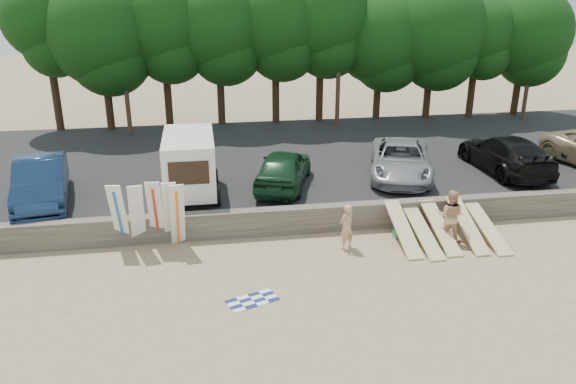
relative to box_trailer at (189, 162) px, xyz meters
name	(u,v)px	position (x,y,z in m)	size (l,w,h in m)	color
ground	(391,264)	(6.57, -5.67, -2.09)	(120.00, 120.00, 0.00)	tan
seawall	(366,215)	(6.57, -2.67, -1.59)	(44.00, 0.50, 1.00)	#6B6356
parking_lot	(324,160)	(6.57, 4.83, -1.74)	(44.00, 14.50, 0.70)	#282828
treeline	(301,26)	(6.61, 11.76, 4.23)	(33.28, 6.51, 9.02)	#382616
utility_poles	(339,44)	(8.57, 10.33, 3.33)	(25.80, 0.26, 9.00)	#473321
box_trailer	(189,162)	(0.00, 0.00, 0.00)	(2.25, 3.94, 2.49)	silver
car_0	(41,182)	(-5.72, 0.11, -0.53)	(1.83, 5.26, 1.73)	#132542
car_1	(283,168)	(3.84, 0.43, -0.59)	(1.91, 4.75, 1.62)	#13361D
car_2	(401,160)	(9.13, 0.89, -0.63)	(2.53, 5.50, 1.53)	gray
car_3	(505,154)	(14.04, 0.84, -0.57)	(2.31, 5.68, 1.65)	black
surfboard_upright_0	(119,216)	(-2.44, -3.08, -0.84)	(0.50, 0.06, 2.60)	white
surfboard_upright_1	(137,216)	(-1.83, -3.15, -0.85)	(0.50, 0.06, 2.60)	white
surfboard_upright_2	(156,213)	(-1.20, -3.04, -0.83)	(0.50, 0.06, 2.60)	white
surfboard_upright_3	(171,213)	(-0.69, -3.11, -0.84)	(0.50, 0.06, 2.60)	white
surfboard_upright_4	(177,215)	(-0.45, -3.27, -0.85)	(0.50, 0.06, 2.60)	white
surfboard_low_0	(403,229)	(7.48, -4.15, -1.55)	(0.56, 3.00, 0.07)	#D1C183
surfboard_low_1	(423,232)	(8.18, -4.33, -1.67)	(0.56, 3.00, 0.07)	#D1C183
surfboard_low_2	(440,227)	(8.88, -4.16, -1.58)	(0.56, 3.00, 0.07)	#D1C183
surfboard_low_3	(467,225)	(9.87, -4.26, -1.52)	(0.56, 3.00, 0.07)	#D1C183
surfboard_low_4	(487,228)	(10.63, -4.34, -1.66)	(0.56, 3.00, 0.07)	#D1C183
beachgoer_a	(347,227)	(5.35, -4.28, -1.27)	(0.60, 0.39, 1.65)	tan
beachgoer_b	(450,216)	(9.18, -4.25, -1.12)	(0.95, 0.74, 1.94)	tan
cooler	(399,234)	(7.51, -3.75, -1.93)	(0.38, 0.30, 0.32)	green
gear_bag	(424,227)	(8.65, -3.27, -1.98)	(0.30, 0.25, 0.22)	#DB4A19
beach_towel	(253,300)	(1.75, -7.21, -2.09)	(1.50, 1.50, 0.00)	white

